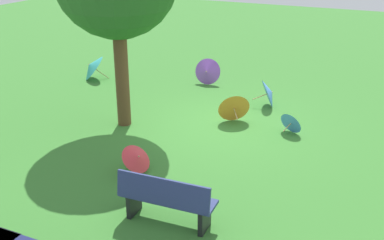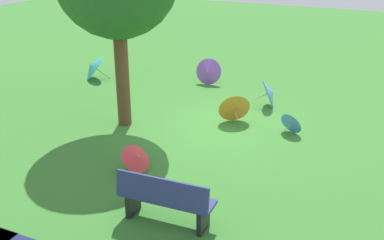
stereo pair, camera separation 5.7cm
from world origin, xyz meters
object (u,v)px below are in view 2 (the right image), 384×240
Objects in this scene: parasol_orange_0 at (234,106)px; parasol_red_1 at (137,158)px; parasol_blue_0 at (270,93)px; parasol_purple_1 at (208,72)px; parasol_blue_1 at (293,122)px; parasol_teal_3 at (93,66)px; park_bench at (165,199)px.

parasol_orange_0 is 3.42m from parasol_red_1.
parasol_purple_1 is (2.33, -1.11, 0.01)m from parasol_blue_0.
parasol_blue_1 is at bearing 176.56° from parasol_orange_0.
parasol_teal_3 is (5.35, -1.41, 0.03)m from parasol_orange_0.
parasol_red_1 is at bearing -44.14° from park_bench.
park_bench is 2.25× the size of parasol_red_1.
parasol_blue_1 is at bearing -101.87° from park_bench.
parasol_teal_3 is at bearing -14.72° from parasol_orange_0.
parasol_orange_0 is 1.40× the size of parasol_blue_1.
parasol_purple_1 is 3.08m from parasol_orange_0.
parasol_blue_1 is (-0.99, 1.48, -0.12)m from parasol_blue_0.
parasol_blue_0 is 1.79m from parasol_blue_1.
parasol_orange_0 is (-1.80, 2.50, -0.01)m from parasol_purple_1.
parasol_teal_3 reaches higher than parasol_blue_0.
parasol_teal_3 reaches higher than parasol_red_1.
parasol_orange_0 reaches higher than parasol_red_1.
parasol_blue_0 is 5.89m from parasol_teal_3.
parasol_orange_0 is 0.77× the size of parasol_teal_3.
parasol_blue_0 is 1.26× the size of parasol_red_1.
park_bench reaches higher than parasol_red_1.
park_bench reaches higher than parasol_teal_3.
parasol_purple_1 is at bearing -37.98° from parasol_blue_1.
park_bench is 8.46m from parasol_teal_3.
parasol_orange_0 is 5.54m from parasol_teal_3.
parasol_purple_1 is at bearing -162.84° from parasol_teal_3.
parasol_orange_0 is (0.53, 1.39, 0.01)m from parasol_blue_0.
park_bench is at bearing 134.44° from parasol_teal_3.
parasol_teal_3 is at bearing 17.16° from parasol_purple_1.
parasol_orange_0 is at bearing -102.98° from parasol_red_1.
parasol_purple_1 is at bearing -54.33° from parasol_orange_0.
parasol_orange_0 is 1.53m from parasol_blue_1.
parasol_teal_3 is (6.88, -1.50, 0.15)m from parasol_blue_1.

